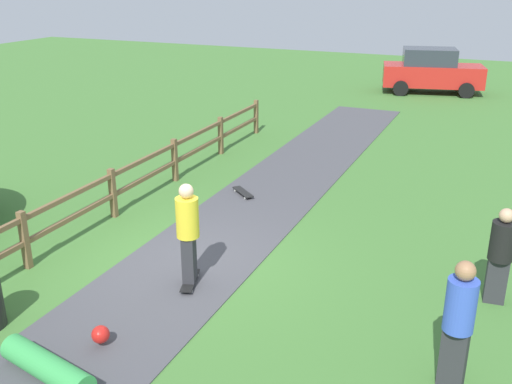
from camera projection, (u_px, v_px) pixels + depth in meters
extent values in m
plane|color=#427533|center=(189.00, 264.00, 10.76)|extent=(60.00, 60.00, 0.00)
cube|color=#47474C|center=(189.00, 264.00, 10.75)|extent=(2.40, 28.00, 0.02)
cube|color=brown|center=(25.00, 240.00, 10.44)|extent=(0.12, 0.12, 1.10)
cube|color=brown|center=(113.00, 193.00, 12.64)|extent=(0.12, 0.12, 1.10)
cube|color=brown|center=(175.00, 160.00, 14.84)|extent=(0.12, 0.12, 1.10)
cube|color=brown|center=(221.00, 136.00, 17.04)|extent=(0.12, 0.12, 1.10)
cube|color=brown|center=(256.00, 117.00, 19.25)|extent=(0.12, 0.12, 1.10)
cube|color=brown|center=(73.00, 217.00, 11.55)|extent=(0.08, 18.00, 0.09)
cube|color=brown|center=(71.00, 195.00, 11.40)|extent=(0.08, 18.00, 0.09)
cube|color=black|center=(190.00, 280.00, 10.01)|extent=(0.44, 0.82, 0.02)
cylinder|color=silver|center=(189.00, 274.00, 10.29)|extent=(0.05, 0.07, 0.06)
cylinder|color=silver|center=(198.00, 275.00, 10.28)|extent=(0.05, 0.07, 0.06)
cylinder|color=silver|center=(183.00, 291.00, 9.77)|extent=(0.05, 0.07, 0.06)
cylinder|color=silver|center=(191.00, 291.00, 9.75)|extent=(0.05, 0.07, 0.06)
cube|color=#2D2D33|center=(189.00, 258.00, 9.86)|extent=(0.29, 0.37, 0.81)
cylinder|color=yellow|center=(187.00, 218.00, 9.59)|extent=(0.48, 0.48, 0.68)
sphere|color=beige|center=(186.00, 191.00, 9.43)|extent=(0.24, 0.24, 0.24)
cylinder|color=green|center=(47.00, 367.00, 7.65)|extent=(1.59, 0.67, 0.36)
sphere|color=red|center=(101.00, 334.00, 8.33)|extent=(0.26, 0.26, 0.26)
cube|color=black|center=(243.00, 192.00, 14.01)|extent=(0.74, 0.67, 0.02)
cylinder|color=silver|center=(235.00, 190.00, 14.23)|extent=(0.07, 0.06, 0.06)
cylinder|color=silver|center=(241.00, 189.00, 14.29)|extent=(0.07, 0.06, 0.06)
cylinder|color=silver|center=(245.00, 198.00, 13.76)|extent=(0.07, 0.06, 0.06)
cylinder|color=silver|center=(251.00, 197.00, 13.82)|extent=(0.07, 0.06, 0.06)
cube|color=#2D2D33|center=(453.00, 357.00, 7.48)|extent=(0.34, 0.24, 0.84)
cylinder|color=blue|center=(461.00, 305.00, 7.21)|extent=(0.43, 0.43, 0.70)
sphere|color=#9E704C|center=(466.00, 271.00, 7.04)|extent=(0.25, 0.25, 0.25)
cube|color=#2D2D33|center=(496.00, 281.00, 9.41)|extent=(0.34, 0.23, 0.76)
cylinder|color=black|center=(502.00, 241.00, 9.17)|extent=(0.42, 0.42, 0.64)
sphere|color=tan|center=(507.00, 216.00, 9.01)|extent=(0.23, 0.23, 0.23)
cube|color=red|center=(432.00, 75.00, 25.54)|extent=(4.48, 2.60, 0.90)
cube|color=#2D333D|center=(430.00, 57.00, 25.29)|extent=(2.49, 2.02, 0.70)
cylinder|color=black|center=(461.00, 83.00, 26.28)|extent=(0.68, 0.38, 0.64)
cylinder|color=black|center=(466.00, 90.00, 24.66)|extent=(0.68, 0.38, 0.64)
cylinder|color=black|center=(399.00, 81.00, 26.74)|extent=(0.68, 0.38, 0.64)
cylinder|color=black|center=(401.00, 88.00, 25.13)|extent=(0.68, 0.38, 0.64)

